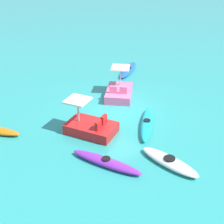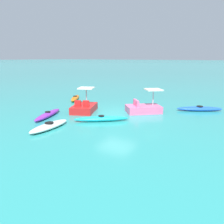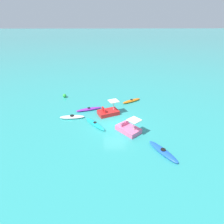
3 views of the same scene
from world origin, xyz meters
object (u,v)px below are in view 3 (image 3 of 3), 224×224
at_px(kayak_blue, 163,151).
at_px(pedal_boat_pink, 128,129).
at_px(kayak_orange, 131,101).
at_px(pedal_boat_red, 108,112).
at_px(kayak_cyan, 95,124).
at_px(kayak_white, 72,117).
at_px(kayak_purple, 89,109).
at_px(buoy_green, 65,96).

height_order(kayak_blue, pedal_boat_pink, pedal_boat_pink).
relative_size(kayak_orange, pedal_boat_red, 1.03).
relative_size(kayak_cyan, pedal_boat_pink, 1.08).
xyz_separation_m(kayak_white, kayak_blue, (-6.37, -8.80, -0.00)).
xyz_separation_m(kayak_orange, kayak_cyan, (-6.10, 4.75, -0.00)).
bearing_deg(kayak_purple, kayak_cyan, -165.16).
distance_m(kayak_blue, pedal_boat_red, 8.53).
relative_size(kayak_orange, pedal_boat_pink, 1.02).
relative_size(kayak_purple, pedal_boat_red, 1.18).
height_order(kayak_white, kayak_blue, same).
height_order(kayak_orange, pedal_boat_red, pedal_boat_red).
xyz_separation_m(kayak_blue, pedal_boat_red, (7.20, 4.56, 0.17)).
xyz_separation_m(kayak_blue, buoy_green, (12.74, 10.98, 0.11)).
height_order(kayak_white, buoy_green, buoy_green).
height_order(kayak_purple, buoy_green, buoy_green).
height_order(kayak_white, kayak_orange, same).
bearing_deg(kayak_blue, pedal_boat_pink, 37.31).
distance_m(kayak_white, buoy_green, 6.73).
bearing_deg(buoy_green, pedal_boat_pink, -138.10).
height_order(kayak_blue, pedal_boat_red, pedal_boat_red).
xyz_separation_m(kayak_orange, pedal_boat_red, (-3.61, 3.27, 0.17)).
distance_m(kayak_cyan, kayak_blue, 7.67).
bearing_deg(buoy_green, kayak_blue, -139.26).
distance_m(kayak_purple, kayak_cyan, 3.76).
bearing_deg(pedal_boat_red, pedal_boat_pink, -152.52).
height_order(kayak_purple, kayak_white, same).
bearing_deg(buoy_green, kayak_purple, -137.89).
distance_m(kayak_white, kayak_orange, 8.72).
distance_m(kayak_white, kayak_blue, 10.86).
relative_size(kayak_white, kayak_blue, 0.88).
bearing_deg(kayak_purple, kayak_white, 138.10).
relative_size(kayak_white, pedal_boat_red, 1.02).
bearing_deg(kayak_white, pedal_boat_red, -78.86).
bearing_deg(kayak_orange, kayak_blue, -173.17).
distance_m(kayak_orange, pedal_boat_red, 4.87).
xyz_separation_m(pedal_boat_pink, buoy_green, (9.37, 8.40, -0.06)).
bearing_deg(pedal_boat_pink, buoy_green, 41.90).
relative_size(kayak_blue, buoy_green, 5.95).
bearing_deg(kayak_cyan, kayak_purple, 14.84).
xyz_separation_m(kayak_cyan, kayak_blue, (-4.72, -6.05, 0.00)).
relative_size(kayak_purple, kayak_blue, 1.02).
distance_m(kayak_purple, kayak_orange, 6.22).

